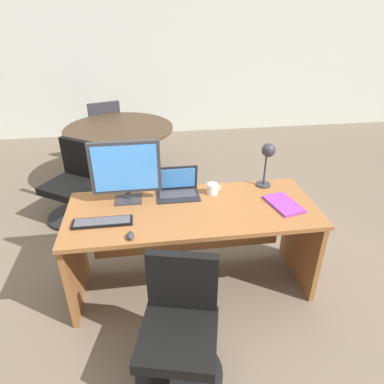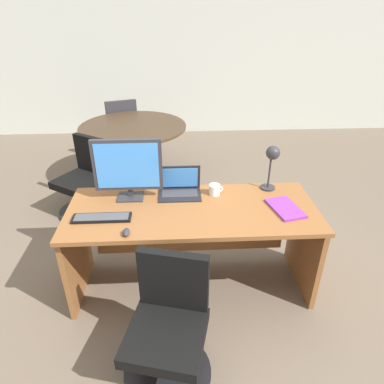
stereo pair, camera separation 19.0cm
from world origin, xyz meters
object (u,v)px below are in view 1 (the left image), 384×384
coffee_mug (213,189)px  meeting_chair_far (73,189)px  meeting_table (120,141)px  desk (192,229)px  office_chair (180,335)px  book (284,204)px  keyboard (103,222)px  mouse (130,235)px  meeting_chair_near (105,136)px  laptop (177,185)px  desk_lamp (268,156)px  monitor (126,169)px

coffee_mug → meeting_chair_far: bearing=141.7°
meeting_table → desk: bearing=-71.9°
office_chair → meeting_chair_far: 2.20m
meeting_chair_far → book: bearing=-35.5°
keyboard → book: (1.34, 0.06, -0.00)m
mouse → meeting_chair_near: meeting_chair_near is taller
laptop → book: 0.84m
mouse → desk: bearing=38.1°
book → meeting_chair_far: bearing=144.5°
office_chair → meeting_chair_near: meeting_chair_near is taller
keyboard → meeting_table: keyboard is taller
coffee_mug → office_chair: size_ratio=0.14×
desk → keyboard: 0.71m
desk → office_chair: office_chair is taller
desk_lamp → coffee_mug: 0.51m
laptop → coffee_mug: size_ratio=2.98×
desk → meeting_chair_far: (-1.13, 1.19, -0.20)m
desk → monitor: 0.69m
mouse → meeting_table: bearing=94.5°
monitor → book: 1.22m
coffee_mug → meeting_table: bearing=114.8°
mouse → book: bearing=12.5°
monitor → keyboard: (-0.17, -0.30, -0.26)m
mouse → office_chair: 0.69m
mouse → meeting_chair_near: 3.20m
keyboard → desk_lamp: desk_lamp is taller
desk_lamp → meeting_chair_near: (-1.55, 2.58, -0.67)m
meeting_chair_far → coffee_mug: bearing=-38.3°
meeting_table → meeting_chair_far: (-0.49, -0.74, -0.24)m
meeting_chair_far → monitor: bearing=-58.4°
monitor → keyboard: 0.43m
meeting_table → mouse: bearing=-85.5°
coffee_mug → meeting_chair_near: (-1.10, 2.63, -0.44)m
monitor → meeting_table: (-0.16, 1.80, -0.45)m
mouse → meeting_chair_near: size_ratio=0.09×
desk → desk_lamp: bearing=17.7°
desk → coffee_mug: (0.19, 0.15, 0.26)m
keyboard → mouse: bearing=-45.0°
laptop → book: laptop is taller
laptop → keyboard: laptop is taller
meeting_chair_far → desk_lamp: bearing=-29.3°
keyboard → office_chair: (0.46, -0.64, -0.45)m
laptop → mouse: size_ratio=4.00×
book → office_chair: size_ratio=0.42×
desk_lamp → office_chair: (-0.83, -1.00, -0.71)m
keyboard → meeting_table: (0.01, 2.10, -0.19)m
meeting_table → meeting_chair_far: bearing=-123.5°
monitor → meeting_chair_near: (-0.44, 2.65, -0.66)m
keyboard → office_chair: size_ratio=0.50×
monitor → laptop: monitor is taller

